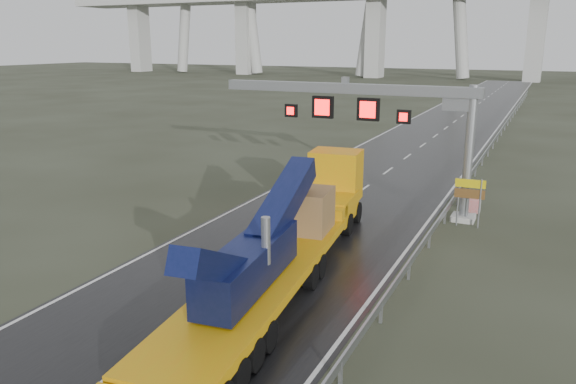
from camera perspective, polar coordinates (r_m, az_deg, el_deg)
The scene contains 7 objects.
ground at distance 18.57m, azimuth -14.51°, elevation -15.52°, with size 400.00×400.00×0.00m, color #2C2F21.
road at distance 53.95m, azimuth 13.53°, elevation 4.64°, with size 11.00×200.00×0.02m, color black.
guardrail at distance 43.17m, azimuth 18.71°, elevation 2.69°, with size 0.20×140.00×1.40m, color gray, non-canonical shape.
sign_gantry at distance 31.47m, azimuth 9.41°, elevation 8.07°, with size 14.90×1.20×7.42m.
heavy_haul_truck at distance 23.65m, azimuth 0.77°, elevation -3.55°, with size 4.98×19.63×4.57m.
exit_sign_pair at distance 30.21m, azimuth 17.97°, elevation -0.11°, with size 1.51×0.14×2.58m.
striped_barrier at distance 33.24m, azimuth 18.33°, elevation -0.94°, with size 0.72×0.39×1.22m, color red.
Camera 1 is at (10.65, -12.07, 9.27)m, focal length 35.00 mm.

